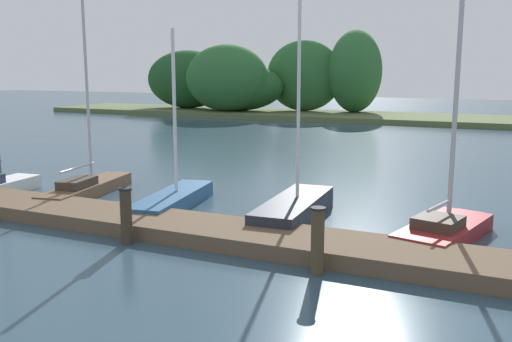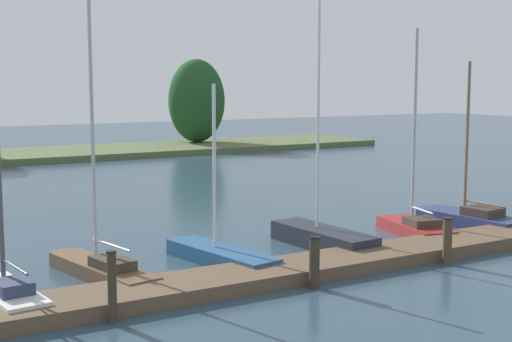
# 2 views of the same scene
# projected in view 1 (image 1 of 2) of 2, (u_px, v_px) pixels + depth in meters

# --- Properties ---
(dock_pier) EXTENTS (26.29, 1.80, 0.35)m
(dock_pier) POSITION_uv_depth(u_px,v_px,m) (84.00, 214.00, 14.66)
(dock_pier) COLOR brown
(dock_pier) RESTS_ON ground
(far_shore) EXTENTS (59.69, 8.82, 7.13)m
(far_shore) POSITION_uv_depth(u_px,v_px,m) (306.00, 84.00, 46.73)
(far_shore) COLOR #56663D
(far_shore) RESTS_ON ground
(sailboat_3) EXTENTS (1.71, 4.55, 7.68)m
(sailboat_3) POSITION_uv_depth(u_px,v_px,m) (89.00, 184.00, 17.61)
(sailboat_3) COLOR brown
(sailboat_3) RESTS_ON ground
(sailboat_4) EXTENTS (1.69, 4.36, 5.00)m
(sailboat_4) POSITION_uv_depth(u_px,v_px,m) (175.00, 198.00, 16.07)
(sailboat_4) COLOR #285684
(sailboat_4) RESTS_ON ground
(sailboat_5) EXTENTS (1.39, 4.25, 7.69)m
(sailboat_5) POSITION_uv_depth(u_px,v_px,m) (296.00, 206.00, 14.70)
(sailboat_5) COLOR #232833
(sailboat_5) RESTS_ON ground
(sailboat_6) EXTENTS (1.98, 3.64, 6.78)m
(sailboat_6) POSITION_uv_depth(u_px,v_px,m) (446.00, 224.00, 12.98)
(sailboat_6) COLOR maroon
(sailboat_6) RESTS_ON ground
(mooring_piling_3) EXTENTS (0.30, 0.30, 1.29)m
(mooring_piling_3) POSITION_uv_depth(u_px,v_px,m) (126.00, 216.00, 12.60)
(mooring_piling_3) COLOR #3D3323
(mooring_piling_3) RESTS_ON ground
(mooring_piling_4) EXTENTS (0.29, 0.29, 1.32)m
(mooring_piling_4) POSITION_uv_depth(u_px,v_px,m) (318.00, 241.00, 10.71)
(mooring_piling_4) COLOR #4C3D28
(mooring_piling_4) RESTS_ON ground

